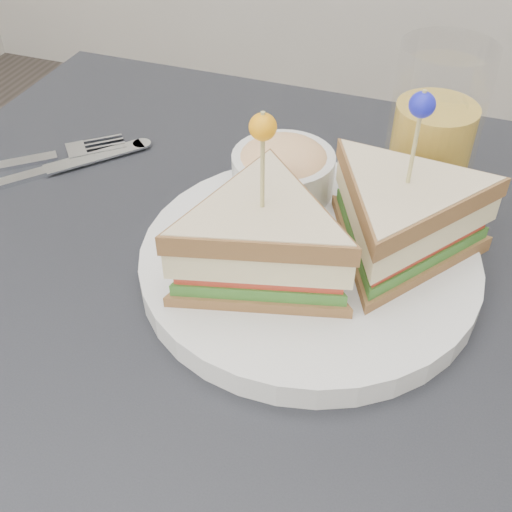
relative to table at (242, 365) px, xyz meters
name	(u,v)px	position (x,y,z in m)	size (l,w,h in m)	color
table	(242,365)	(0.00, 0.00, 0.00)	(0.80, 0.80, 0.75)	black
plate_meal	(322,230)	(0.05, 0.06, 0.12)	(0.36, 0.36, 0.17)	silver
cutlery_fork	(37,159)	(-0.29, 0.13, 0.08)	(0.18, 0.16, 0.01)	silver
cutlery_knife	(54,169)	(-0.26, 0.12, 0.08)	(0.14, 0.17, 0.01)	silver
drink_set	(431,143)	(0.12, 0.19, 0.15)	(0.15, 0.15, 0.17)	silver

